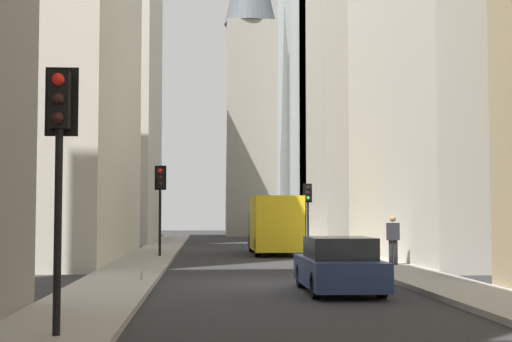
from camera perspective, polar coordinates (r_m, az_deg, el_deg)
name	(u,v)px	position (r m, az deg, el deg)	size (l,w,h in m)	color
ground_plane	(275,284)	(21.15, 1.52, -8.80)	(135.00, 135.00, 0.00)	#262628
sidewalk_right	(116,283)	(21.20, -10.83, -8.54)	(90.00, 2.20, 0.14)	gray
sidewalk_left	(430,281)	(22.02, 13.38, -8.31)	(90.00, 2.20, 0.14)	gray
building_left_far	(379,58)	(54.81, 9.56, 8.69)	(13.51, 10.50, 26.76)	#A8A091
building_left_midfar	(493,20)	(34.46, 17.98, 11.12)	(14.98, 10.50, 21.02)	#B7B2A5
building_right_far	(86,86)	(54.17, -13.09, 6.44)	(13.55, 10.00, 22.27)	#B7B2A5
building_right_midfar	(11,50)	(34.42, -18.53, 8.90)	(15.82, 10.50, 18.40)	beige
church_spire	(250,66)	(68.20, -0.45, 8.19)	(4.83, 4.83, 29.96)	gray
delivery_truck	(274,225)	(36.42, 1.43, -4.21)	(6.46, 2.25, 2.84)	yellow
sedan_navy	(339,266)	(18.93, 6.46, -7.41)	(4.30, 1.78, 1.42)	navy
traffic_light_foreground	(59,136)	(11.83, -15.08, 2.66)	(0.43, 0.52, 4.20)	black
traffic_light_midblock	(160,189)	(33.03, -7.48, -1.41)	(0.43, 0.52, 4.04)	black
traffic_light_far_junction	(308,200)	(42.57, 4.07, -2.28)	(0.43, 0.52, 3.62)	black
pedestrian	(393,238)	(27.39, 10.63, -5.15)	(0.26, 0.44, 1.79)	black
discarded_bottle	(142,276)	(21.09, -8.91, -8.10)	(0.07, 0.07, 0.27)	#999EA3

